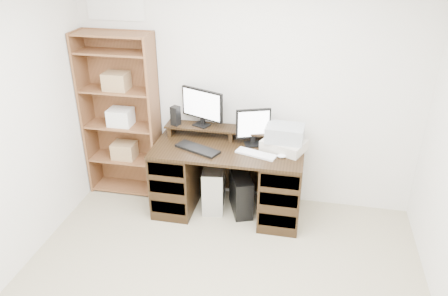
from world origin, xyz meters
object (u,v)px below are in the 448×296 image
(tower_black, at_px, (241,193))
(bookshelf, at_px, (121,115))
(desk, at_px, (228,179))
(monitor_wide, at_px, (202,106))
(monitor_small, at_px, (253,126))
(tower_silver, at_px, (214,185))
(printer, at_px, (284,145))

(tower_black, xyz_separation_m, bookshelf, (-1.34, 0.19, 0.71))
(desk, xyz_separation_m, monitor_wide, (-0.32, 0.22, 0.70))
(monitor_small, bearing_deg, bookshelf, 156.19)
(desk, height_order, monitor_small, monitor_small)
(monitor_small, distance_m, tower_silver, 0.82)
(desk, distance_m, monitor_small, 0.62)
(tower_silver, bearing_deg, monitor_small, -1.34)
(monitor_wide, height_order, monitor_small, monitor_wide)
(printer, height_order, bookshelf, bookshelf)
(tower_silver, height_order, bookshelf, bookshelf)
(monitor_wide, relative_size, printer, 1.17)
(monitor_wide, relative_size, tower_silver, 0.96)
(bookshelf, bearing_deg, monitor_wide, 0.67)
(tower_silver, xyz_separation_m, bookshelf, (-1.04, 0.14, 0.68))
(printer, xyz_separation_m, bookshelf, (-1.76, 0.15, 0.12))
(desk, height_order, tower_silver, desk)
(printer, height_order, tower_black, printer)
(tower_silver, bearing_deg, desk, -32.55)
(desk, bearing_deg, monitor_small, 28.20)
(bookshelf, bearing_deg, printer, -4.73)
(printer, distance_m, tower_black, 0.72)
(desk, distance_m, monitor_wide, 0.80)
(desk, height_order, tower_black, desk)
(desk, relative_size, bookshelf, 0.83)
(tower_black, distance_m, bookshelf, 1.53)
(desk, xyz_separation_m, tower_silver, (-0.17, 0.08, -0.15))
(printer, bearing_deg, tower_black, -153.08)
(printer, bearing_deg, tower_silver, -159.69)
(desk, bearing_deg, monitor_wide, 144.83)
(monitor_wide, height_order, tower_silver, monitor_wide)
(printer, relative_size, tower_silver, 0.82)
(printer, bearing_deg, monitor_small, -168.61)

